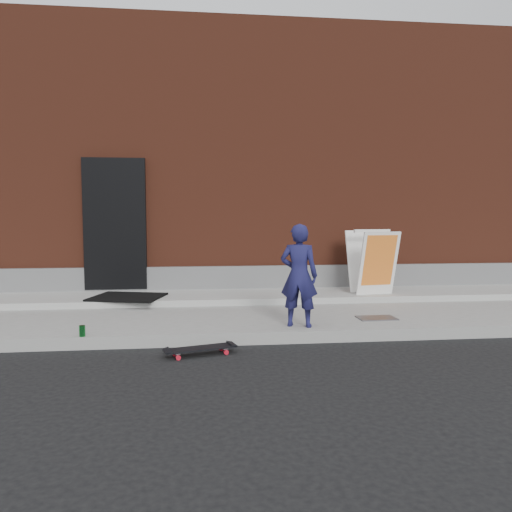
{
  "coord_description": "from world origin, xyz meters",
  "views": [
    {
      "loc": [
        -1.15,
        -5.83,
        1.56
      ],
      "look_at": [
        -0.4,
        0.8,
        1.01
      ],
      "focal_mm": 35.0,
      "sensor_mm": 36.0,
      "label": 1
    }
  ],
  "objects": [
    {
      "name": "ground",
      "position": [
        0.0,
        0.0,
        0.0
      ],
      "size": [
        80.0,
        80.0,
        0.0
      ],
      "primitive_type": "plane",
      "color": "black",
      "rests_on": "ground"
    },
    {
      "name": "sidewalk",
      "position": [
        0.0,
        1.5,
        0.07
      ],
      "size": [
        20.0,
        3.0,
        0.15
      ],
      "primitive_type": "cube",
      "color": "gray",
      "rests_on": "ground"
    },
    {
      "name": "apron",
      "position": [
        0.0,
        2.4,
        0.2
      ],
      "size": [
        20.0,
        1.2,
        0.1
      ],
      "primitive_type": "cube",
      "color": "#979791",
      "rests_on": "sidewalk"
    },
    {
      "name": "building",
      "position": [
        -0.0,
        6.99,
        2.5
      ],
      "size": [
        20.0,
        8.1,
        5.0
      ],
      "color": "#5E2919",
      "rests_on": "ground"
    },
    {
      "name": "child",
      "position": [
        0.08,
        0.29,
        0.8
      ],
      "size": [
        0.55,
        0.46,
        1.3
      ],
      "primitive_type": "imported",
      "rotation": [
        0.0,
        0.0,
        2.79
      ],
      "color": "#1A1A49",
      "rests_on": "sidewalk"
    },
    {
      "name": "skateboard",
      "position": [
        -1.16,
        -0.36,
        0.07
      ],
      "size": [
        0.81,
        0.41,
        0.09
      ],
      "color": "red",
      "rests_on": "ground"
    },
    {
      "name": "pizza_sign",
      "position": [
        1.69,
        2.15,
        0.78
      ],
      "size": [
        0.74,
        0.84,
        1.07
      ],
      "color": "white",
      "rests_on": "apron"
    },
    {
      "name": "soda_can",
      "position": [
        -2.52,
        0.05,
        0.21
      ],
      "size": [
        0.09,
        0.09,
        0.13
      ],
      "primitive_type": "cylinder",
      "rotation": [
        0.0,
        0.0,
        -0.27
      ],
      "color": "#167029",
      "rests_on": "sidewalk"
    },
    {
      "name": "doormat",
      "position": [
        -2.3,
        2.13,
        0.27
      ],
      "size": [
        1.24,
        1.1,
        0.03
      ],
      "primitive_type": "cube",
      "rotation": [
        0.0,
        0.0,
        -0.26
      ],
      "color": "black",
      "rests_on": "apron"
    },
    {
      "name": "utility_plate",
      "position": [
        1.23,
        0.63,
        0.16
      ],
      "size": [
        0.52,
        0.34,
        0.02
      ],
      "primitive_type": "cube",
      "rotation": [
        0.0,
        0.0,
        0.03
      ],
      "color": "#535358",
      "rests_on": "sidewalk"
    }
  ]
}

